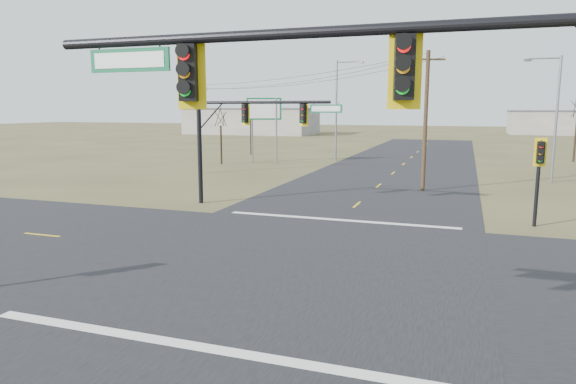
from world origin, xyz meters
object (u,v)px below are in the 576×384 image
object	(u,v)px
mast_arm_far	(247,124)
utility_pole_near	(426,119)
highway_sign	(264,118)
streetlight_a	(554,112)
mast_arm_near	(428,120)
pedestal_signal_ne	(540,162)
streetlight_c	(338,105)
bare_tree_b	(251,107)
utility_pole_far	(200,126)
bare_tree_a	(221,116)

from	to	relation	value
mast_arm_far	utility_pole_near	size ratio (longest dim) A/B	0.93
utility_pole_near	highway_sign	distance (m)	21.77
utility_pole_near	streetlight_a	xyz separation A→B (m)	(8.92, 7.50, 0.45)
mast_arm_far	mast_arm_near	bearing A→B (deg)	-38.25
pedestal_signal_ne	streetlight_c	xyz separation A→B (m)	(-16.61, 28.03, 2.88)
mast_arm_far	pedestal_signal_ne	world-z (taller)	mast_arm_far
utility_pole_near	bare_tree_b	size ratio (longest dim) A/B	1.30
mast_arm_near	highway_sign	world-z (taller)	mast_arm_near
mast_arm_far	pedestal_signal_ne	distance (m)	15.44
utility_pole_far	bare_tree_a	world-z (taller)	utility_pole_far
mast_arm_near	mast_arm_far	xyz separation A→B (m)	(-11.37, 18.60, -0.69)
utility_pole_far	highway_sign	size ratio (longest dim) A/B	1.16
bare_tree_a	bare_tree_b	bearing A→B (deg)	97.38
mast_arm_far	streetlight_c	bearing A→B (deg)	112.91
mast_arm_near	utility_pole_far	distance (m)	38.13
utility_pole_near	utility_pole_far	distance (m)	19.77
highway_sign	bare_tree_b	distance (m)	10.72
pedestal_signal_ne	streetlight_a	size ratio (longest dim) A/B	0.45
utility_pole_near	bare_tree_a	xyz separation A→B (m)	(-21.19, 11.32, -0.06)
bare_tree_b	mast_arm_near	bearing A→B (deg)	-63.82
utility_pole_near	streetlight_a	size ratio (longest dim) A/B	0.99
mast_arm_near	bare_tree_a	distance (m)	45.50
utility_pole_near	streetlight_c	distance (m)	21.26
mast_arm_near	bare_tree_a	xyz separation A→B (m)	(-23.27, 39.09, -0.60)
mast_arm_near	utility_pole_far	size ratio (longest dim) A/B	1.39
highway_sign	streetlight_c	distance (m)	8.47
mast_arm_near	streetlight_c	world-z (taller)	streetlight_c
streetlight_a	bare_tree_a	distance (m)	30.35
mast_arm_far	streetlight_c	size ratio (longest dim) A/B	0.82
streetlight_a	streetlight_c	bearing A→B (deg)	126.61
mast_arm_near	highway_sign	size ratio (longest dim) A/B	1.62
mast_arm_near	pedestal_signal_ne	xyz separation A→B (m)	(3.98, 18.16, -2.32)
streetlight_a	mast_arm_near	bearing A→B (deg)	-125.10
utility_pole_far	bare_tree_b	bearing A→B (deg)	99.78
streetlight_a	streetlight_c	distance (m)	22.33
mast_arm_far	highway_sign	world-z (taller)	highway_sign
streetlight_a	pedestal_signal_ne	bearing A→B (deg)	-123.62
highway_sign	bare_tree_a	size ratio (longest dim) A/B	1.10
utility_pole_far	highway_sign	distance (m)	9.90
bare_tree_b	streetlight_c	bearing A→B (deg)	-18.68
pedestal_signal_ne	utility_pole_far	size ratio (longest dim) A/B	0.55
streetlight_c	bare_tree_a	size ratio (longest dim) A/B	1.74
mast_arm_far	bare_tree_b	size ratio (longest dim) A/B	1.21
utility_pole_near	streetlight_c	world-z (taller)	streetlight_c
streetlight_a	bare_tree_b	size ratio (longest dim) A/B	1.31
utility_pole_near	bare_tree_a	distance (m)	24.03
highway_sign	bare_tree_a	xyz separation A→B (m)	(-3.99, -2.02, 0.16)
pedestal_signal_ne	bare_tree_a	world-z (taller)	bare_tree_a
highway_sign	bare_tree_b	size ratio (longest dim) A/B	0.92
pedestal_signal_ne	streetlight_a	world-z (taller)	streetlight_a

